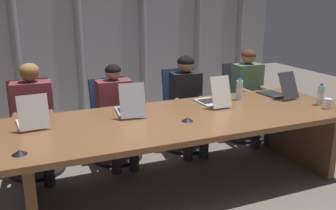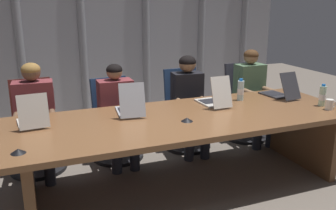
{
  "view_description": "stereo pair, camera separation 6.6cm",
  "coord_description": "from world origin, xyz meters",
  "px_view_note": "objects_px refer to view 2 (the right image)",
  "views": [
    {
      "loc": [
        -1.43,
        -2.99,
        1.78
      ],
      "look_at": [
        -0.14,
        0.1,
        0.83
      ],
      "focal_mm": 38.88,
      "sensor_mm": 36.0,
      "label": 1
    },
    {
      "loc": [
        -1.37,
        -3.01,
        1.78
      ],
      "look_at": [
        -0.14,
        0.1,
        0.83
      ],
      "focal_mm": 38.88,
      "sensor_mm": 36.0,
      "label": 2
    }
  ],
  "objects_px": {
    "person_left_end": "(35,113)",
    "person_left_mid": "(118,108)",
    "laptop_center": "(214,99)",
    "office_chair_left_end": "(36,136)",
    "laptop_left_end": "(33,119)",
    "office_chair_left_mid": "(116,128)",
    "conference_mic_left_side": "(187,119)",
    "laptop_left_mid": "(130,108)",
    "office_chair_center": "(186,118)",
    "office_chair_right_mid": "(245,110)",
    "coffee_mug_near": "(330,105)",
    "person_right_mid": "(253,91)",
    "laptop_right_mid": "(280,92)",
    "water_bottle_secondary": "(241,90)",
    "conference_mic_middle": "(18,151)",
    "person_center": "(189,98)",
    "water_bottle_primary": "(322,96)"
  },
  "relations": [
    {
      "from": "office_chair_center",
      "to": "person_left_mid",
      "type": "relative_size",
      "value": 0.87
    },
    {
      "from": "laptop_center",
      "to": "laptop_right_mid",
      "type": "distance_m",
      "value": 0.87
    },
    {
      "from": "laptop_left_end",
      "to": "office_chair_center",
      "type": "distance_m",
      "value": 1.99
    },
    {
      "from": "office_chair_left_end",
      "to": "person_left_mid",
      "type": "xyz_separation_m",
      "value": [
        0.88,
        -0.17,
        0.27
      ]
    },
    {
      "from": "person_left_end",
      "to": "person_right_mid",
      "type": "height_order",
      "value": "person_right_mid"
    },
    {
      "from": "laptop_right_mid",
      "to": "office_chair_center",
      "type": "bearing_deg",
      "value": 45.52
    },
    {
      "from": "person_right_mid",
      "to": "conference_mic_left_side",
      "type": "distance_m",
      "value": 1.67
    },
    {
      "from": "office_chair_left_mid",
      "to": "laptop_center",
      "type": "bearing_deg",
      "value": 44.3
    },
    {
      "from": "laptop_left_end",
      "to": "laptop_center",
      "type": "distance_m",
      "value": 1.79
    },
    {
      "from": "office_chair_left_mid",
      "to": "person_center",
      "type": "xyz_separation_m",
      "value": [
        0.88,
        -0.16,
        0.32
      ]
    },
    {
      "from": "office_chair_left_end",
      "to": "coffee_mug_near",
      "type": "bearing_deg",
      "value": 63.79
    },
    {
      "from": "laptop_center",
      "to": "office_chair_center",
      "type": "height_order",
      "value": "laptop_center"
    },
    {
      "from": "office_chair_left_mid",
      "to": "office_chair_center",
      "type": "distance_m",
      "value": 0.9
    },
    {
      "from": "laptop_left_end",
      "to": "laptop_left_mid",
      "type": "height_order",
      "value": "laptop_left_mid"
    },
    {
      "from": "laptop_left_end",
      "to": "person_left_mid",
      "type": "height_order",
      "value": "person_left_mid"
    },
    {
      "from": "person_left_end",
      "to": "laptop_left_end",
      "type": "bearing_deg",
      "value": 1.31
    },
    {
      "from": "water_bottle_primary",
      "to": "person_left_end",
      "type": "bearing_deg",
      "value": 160.23
    },
    {
      "from": "laptop_left_end",
      "to": "office_chair_left_mid",
      "type": "distance_m",
      "value": 1.23
    },
    {
      "from": "water_bottle_secondary",
      "to": "conference_mic_middle",
      "type": "relative_size",
      "value": 2.19
    },
    {
      "from": "laptop_left_end",
      "to": "laptop_left_mid",
      "type": "distance_m",
      "value": 0.89
    },
    {
      "from": "laptop_left_end",
      "to": "office_chair_right_mid",
      "type": "xyz_separation_m",
      "value": [
        2.69,
        0.72,
        -0.42
      ]
    },
    {
      "from": "laptop_center",
      "to": "office_chair_right_mid",
      "type": "xyz_separation_m",
      "value": [
        0.89,
        0.73,
        -0.42
      ]
    },
    {
      "from": "laptop_left_end",
      "to": "conference_mic_middle",
      "type": "relative_size",
      "value": 3.54
    },
    {
      "from": "person_left_end",
      "to": "person_left_mid",
      "type": "bearing_deg",
      "value": 93.5
    },
    {
      "from": "laptop_center",
      "to": "office_chair_left_end",
      "type": "xyz_separation_m",
      "value": [
        -1.78,
        0.73,
        -0.43
      ]
    },
    {
      "from": "coffee_mug_near",
      "to": "conference_mic_left_side",
      "type": "height_order",
      "value": "coffee_mug_near"
    },
    {
      "from": "office_chair_right_mid",
      "to": "office_chair_center",
      "type": "bearing_deg",
      "value": -91.96
    },
    {
      "from": "water_bottle_secondary",
      "to": "coffee_mug_near",
      "type": "xyz_separation_m",
      "value": [
        0.64,
        -0.65,
        -0.06
      ]
    },
    {
      "from": "office_chair_right_mid",
      "to": "water_bottle_secondary",
      "type": "relative_size",
      "value": 4.1
    },
    {
      "from": "laptop_left_end",
      "to": "laptop_right_mid",
      "type": "height_order",
      "value": "laptop_left_end"
    },
    {
      "from": "office_chair_left_mid",
      "to": "office_chair_right_mid",
      "type": "relative_size",
      "value": 0.94
    },
    {
      "from": "person_center",
      "to": "conference_mic_middle",
      "type": "bearing_deg",
      "value": -53.19
    },
    {
      "from": "office_chair_left_mid",
      "to": "coffee_mug_near",
      "type": "distance_m",
      "value": 2.35
    },
    {
      "from": "person_left_end",
      "to": "office_chair_right_mid",
      "type": "bearing_deg",
      "value": 97.53
    },
    {
      "from": "office_chair_left_end",
      "to": "water_bottle_secondary",
      "type": "relative_size",
      "value": 4.05
    },
    {
      "from": "office_chair_left_end",
      "to": "water_bottle_primary",
      "type": "height_order",
      "value": "office_chair_left_end"
    },
    {
      "from": "laptop_left_end",
      "to": "office_chair_center",
      "type": "xyz_separation_m",
      "value": [
        1.8,
        0.72,
        -0.42
      ]
    },
    {
      "from": "person_left_end",
      "to": "coffee_mug_near",
      "type": "relative_size",
      "value": 9.48
    },
    {
      "from": "laptop_center",
      "to": "office_chair_left_end",
      "type": "bearing_deg",
      "value": 65.92
    },
    {
      "from": "conference_mic_left_side",
      "to": "laptop_center",
      "type": "bearing_deg",
      "value": 38.68
    },
    {
      "from": "person_left_end",
      "to": "office_chair_left_mid",
      "type": "bearing_deg",
      "value": 104.07
    },
    {
      "from": "conference_mic_left_side",
      "to": "office_chair_right_mid",
      "type": "bearing_deg",
      "value": 39.07
    },
    {
      "from": "office_chair_left_end",
      "to": "water_bottle_secondary",
      "type": "xyz_separation_m",
      "value": [
        2.15,
        -0.66,
        0.47
      ]
    },
    {
      "from": "laptop_left_end",
      "to": "office_chair_right_mid",
      "type": "distance_m",
      "value": 2.81
    },
    {
      "from": "office_chair_left_mid",
      "to": "water_bottle_secondary",
      "type": "relative_size",
      "value": 3.83
    },
    {
      "from": "office_chair_left_mid",
      "to": "conference_mic_left_side",
      "type": "xyz_separation_m",
      "value": [
        0.41,
        -1.11,
        0.4
      ]
    },
    {
      "from": "coffee_mug_near",
      "to": "laptop_left_end",
      "type": "bearing_deg",
      "value": 168.18
    },
    {
      "from": "laptop_right_mid",
      "to": "person_left_end",
      "type": "distance_m",
      "value": 2.69
    },
    {
      "from": "water_bottle_primary",
      "to": "conference_mic_left_side",
      "type": "relative_size",
      "value": 2.11
    },
    {
      "from": "laptop_left_end",
      "to": "office_chair_left_mid",
      "type": "relative_size",
      "value": 0.42
    }
  ]
}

